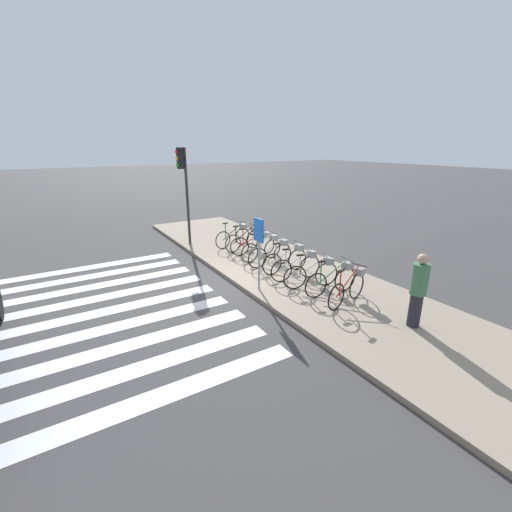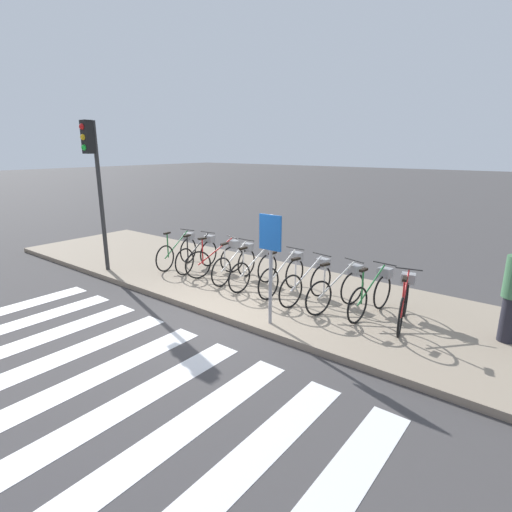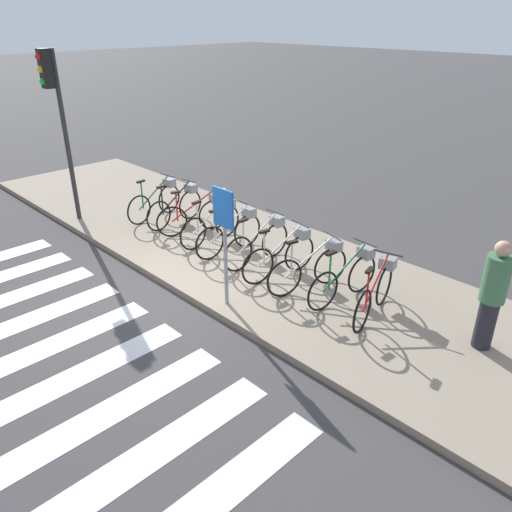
{
  "view_description": "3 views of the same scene",
  "coord_description": "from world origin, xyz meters",
  "px_view_note": "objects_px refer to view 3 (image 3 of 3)",
  "views": [
    {
      "loc": [
        8.24,
        -4.23,
        3.85
      ],
      "look_at": [
        0.36,
        0.63,
        0.82
      ],
      "focal_mm": 24.0,
      "sensor_mm": 36.0,
      "label": 1
    },
    {
      "loc": [
        4.88,
        -4.99,
        3.12
      ],
      "look_at": [
        0.08,
        1.12,
        1.02
      ],
      "focal_mm": 28.0,
      "sensor_mm": 36.0,
      "label": 2
    },
    {
      "loc": [
        6.34,
        -4.23,
        4.36
      ],
      "look_at": [
        1.16,
        0.84,
        0.83
      ],
      "focal_mm": 35.0,
      "sensor_mm": 36.0,
      "label": 3
    }
  ],
  "objects_px": {
    "pedestrian": "(493,294)",
    "parked_bicycle_1": "(178,205)",
    "parked_bicycle_0": "(157,199)",
    "traffic_light": "(55,102)",
    "parked_bicycle_3": "(214,222)",
    "parked_bicycle_9": "(376,290)",
    "parked_bicycle_8": "(347,275)",
    "parked_bicycle_4": "(233,231)",
    "parked_bicycle_2": "(197,213)",
    "parked_bicycle_6": "(284,253)",
    "sign_post": "(224,228)",
    "parked_bicycle_7": "(313,266)",
    "parked_bicycle_5": "(261,241)"
  },
  "relations": [
    {
      "from": "parked_bicycle_0",
      "to": "parked_bicycle_6",
      "type": "distance_m",
      "value": 3.95
    },
    {
      "from": "pedestrian",
      "to": "parked_bicycle_8",
      "type": "bearing_deg",
      "value": -171.8
    },
    {
      "from": "parked_bicycle_1",
      "to": "parked_bicycle_3",
      "type": "distance_m",
      "value": 1.31
    },
    {
      "from": "parked_bicycle_0",
      "to": "traffic_light",
      "type": "height_order",
      "value": "traffic_light"
    },
    {
      "from": "parked_bicycle_3",
      "to": "parked_bicycle_4",
      "type": "height_order",
      "value": "same"
    },
    {
      "from": "parked_bicycle_5",
      "to": "parked_bicycle_7",
      "type": "xyz_separation_m",
      "value": [
        1.33,
        -0.1,
        0.0
      ]
    },
    {
      "from": "parked_bicycle_3",
      "to": "parked_bicycle_1",
      "type": "bearing_deg",
      "value": 177.23
    },
    {
      "from": "parked_bicycle_1",
      "to": "pedestrian",
      "type": "xyz_separation_m",
      "value": [
        6.72,
        0.29,
        0.42
      ]
    },
    {
      "from": "parked_bicycle_1",
      "to": "parked_bicycle_2",
      "type": "relative_size",
      "value": 1.05
    },
    {
      "from": "parked_bicycle_7",
      "to": "parked_bicycle_5",
      "type": "bearing_deg",
      "value": 175.9
    },
    {
      "from": "parked_bicycle_4",
      "to": "traffic_light",
      "type": "bearing_deg",
      "value": -159.09
    },
    {
      "from": "parked_bicycle_4",
      "to": "parked_bicycle_6",
      "type": "bearing_deg",
      "value": -1.36
    },
    {
      "from": "parked_bicycle_0",
      "to": "sign_post",
      "type": "xyz_separation_m",
      "value": [
        3.97,
        -1.41,
        0.89
      ]
    },
    {
      "from": "parked_bicycle_6",
      "to": "parked_bicycle_7",
      "type": "distance_m",
      "value": 0.67
    },
    {
      "from": "parked_bicycle_5",
      "to": "parked_bicycle_9",
      "type": "distance_m",
      "value": 2.54
    },
    {
      "from": "parked_bicycle_3",
      "to": "parked_bicycle_4",
      "type": "bearing_deg",
      "value": -4.77
    },
    {
      "from": "parked_bicycle_2",
      "to": "parked_bicycle_8",
      "type": "height_order",
      "value": "same"
    },
    {
      "from": "pedestrian",
      "to": "parked_bicycle_1",
      "type": "bearing_deg",
      "value": -177.52
    },
    {
      "from": "parked_bicycle_1",
      "to": "parked_bicycle_6",
      "type": "xyz_separation_m",
      "value": [
        3.31,
        -0.15,
        0.0
      ]
    },
    {
      "from": "parked_bicycle_2",
      "to": "parked_bicycle_6",
      "type": "xyz_separation_m",
      "value": [
        2.61,
        -0.13,
        0.0
      ]
    },
    {
      "from": "parked_bicycle_4",
      "to": "pedestrian",
      "type": "relative_size",
      "value": 0.98
    },
    {
      "from": "parked_bicycle_7",
      "to": "traffic_light",
      "type": "height_order",
      "value": "traffic_light"
    },
    {
      "from": "parked_bicycle_8",
      "to": "parked_bicycle_9",
      "type": "bearing_deg",
      "value": -6.22
    },
    {
      "from": "parked_bicycle_2",
      "to": "parked_bicycle_3",
      "type": "relative_size",
      "value": 0.95
    },
    {
      "from": "parked_bicycle_0",
      "to": "parked_bicycle_3",
      "type": "distance_m",
      "value": 1.95
    },
    {
      "from": "parked_bicycle_3",
      "to": "sign_post",
      "type": "bearing_deg",
      "value": -35.79
    },
    {
      "from": "parked_bicycle_9",
      "to": "pedestrian",
      "type": "height_order",
      "value": "pedestrian"
    },
    {
      "from": "parked_bicycle_7",
      "to": "parked_bicycle_9",
      "type": "relative_size",
      "value": 0.99
    },
    {
      "from": "parked_bicycle_3",
      "to": "parked_bicycle_9",
      "type": "relative_size",
      "value": 1.02
    },
    {
      "from": "parked_bicycle_3",
      "to": "parked_bicycle_7",
      "type": "height_order",
      "value": "same"
    },
    {
      "from": "parked_bicycle_7",
      "to": "parked_bicycle_0",
      "type": "bearing_deg",
      "value": 179.44
    },
    {
      "from": "parked_bicycle_1",
      "to": "pedestrian",
      "type": "bearing_deg",
      "value": 2.48
    },
    {
      "from": "traffic_light",
      "to": "parked_bicycle_9",
      "type": "bearing_deg",
      "value": 11.92
    },
    {
      "from": "parked_bicycle_5",
      "to": "traffic_light",
      "type": "height_order",
      "value": "traffic_light"
    },
    {
      "from": "parked_bicycle_0",
      "to": "parked_bicycle_8",
      "type": "xyz_separation_m",
      "value": [
        5.23,
        0.09,
        0.0
      ]
    },
    {
      "from": "parked_bicycle_6",
      "to": "parked_bicycle_9",
      "type": "distance_m",
      "value": 1.87
    },
    {
      "from": "parked_bicycle_4",
      "to": "parked_bicycle_8",
      "type": "relative_size",
      "value": 1.0
    },
    {
      "from": "parked_bicycle_1",
      "to": "pedestrian",
      "type": "relative_size",
      "value": 0.98
    },
    {
      "from": "parked_bicycle_9",
      "to": "traffic_light",
      "type": "relative_size",
      "value": 0.43
    },
    {
      "from": "traffic_light",
      "to": "sign_post",
      "type": "xyz_separation_m",
      "value": [
        5.18,
        0.05,
        -1.27
      ]
    },
    {
      "from": "parked_bicycle_5",
      "to": "sign_post",
      "type": "xyz_separation_m",
      "value": [
        0.68,
        -1.46,
        0.89
      ]
    },
    {
      "from": "parked_bicycle_7",
      "to": "pedestrian",
      "type": "height_order",
      "value": "pedestrian"
    },
    {
      "from": "parked_bicycle_0",
      "to": "parked_bicycle_8",
      "type": "relative_size",
      "value": 0.99
    },
    {
      "from": "parked_bicycle_9",
      "to": "sign_post",
      "type": "distance_m",
      "value": 2.51
    },
    {
      "from": "parked_bicycle_1",
      "to": "parked_bicycle_2",
      "type": "distance_m",
      "value": 0.7
    },
    {
      "from": "parked_bicycle_6",
      "to": "parked_bicycle_9",
      "type": "xyz_separation_m",
      "value": [
        1.87,
        0.07,
        0.0
      ]
    },
    {
      "from": "parked_bicycle_3",
      "to": "parked_bicycle_2",
      "type": "bearing_deg",
      "value": 175.64
    },
    {
      "from": "parked_bicycle_8",
      "to": "sign_post",
      "type": "relative_size",
      "value": 0.82
    },
    {
      "from": "parked_bicycle_2",
      "to": "parked_bicycle_4",
      "type": "bearing_deg",
      "value": -4.57
    },
    {
      "from": "parked_bicycle_5",
      "to": "pedestrian",
      "type": "bearing_deg",
      "value": 4.84
    }
  ]
}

